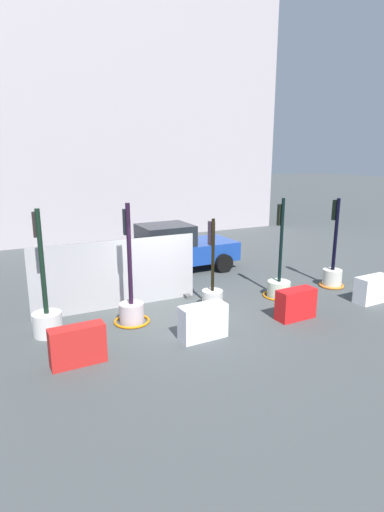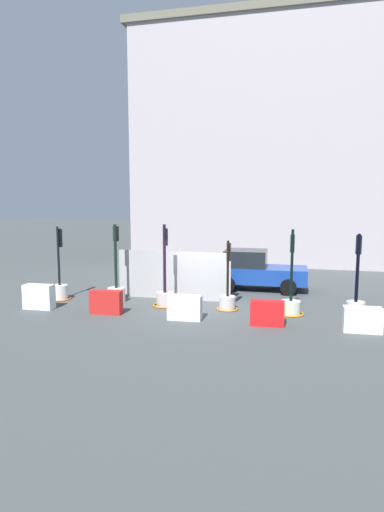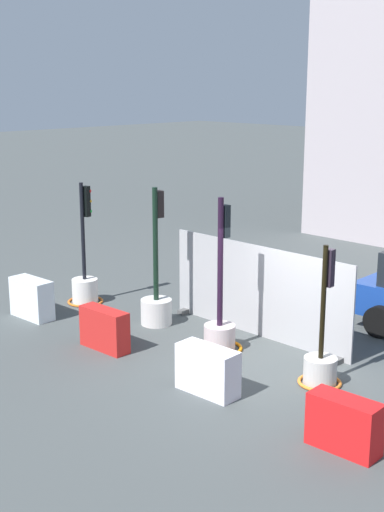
% 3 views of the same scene
% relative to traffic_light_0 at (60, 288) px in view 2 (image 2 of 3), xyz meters
% --- Properties ---
extents(ground_plane, '(120.00, 120.00, 0.00)m').
position_rel_traffic_light_0_xyz_m(ground_plane, '(5.66, -0.20, -0.49)').
color(ground_plane, '#424848').
extents(traffic_light_0, '(0.87, 0.87, 2.95)m').
position_rel_traffic_light_0_xyz_m(traffic_light_0, '(0.00, 0.00, 0.00)').
color(traffic_light_0, silver).
rests_on(traffic_light_0, ground_plane).
extents(traffic_light_1, '(0.69, 0.69, 3.06)m').
position_rel_traffic_light_0_xyz_m(traffic_light_1, '(2.38, 0.18, 0.10)').
color(traffic_light_1, silver).
rests_on(traffic_light_1, ground_plane).
extents(traffic_light_2, '(0.93, 0.93, 3.10)m').
position_rel_traffic_light_0_xyz_m(traffic_light_2, '(4.43, 0.03, 0.03)').
color(traffic_light_2, '#BAA8AB').
rests_on(traffic_light_2, ground_plane).
extents(traffic_light_3, '(0.79, 0.79, 2.55)m').
position_rel_traffic_light_0_xyz_m(traffic_light_3, '(6.83, 0.07, -0.05)').
color(traffic_light_3, '#B6B3B0').
rests_on(traffic_light_3, ground_plane).
extents(traffic_light_4, '(0.95, 0.95, 3.00)m').
position_rel_traffic_light_0_xyz_m(traffic_light_4, '(9.10, -0.01, -0.07)').
color(traffic_light_4, beige).
rests_on(traffic_light_4, ground_plane).
extents(traffic_light_5, '(0.79, 0.79, 2.89)m').
position_rel_traffic_light_0_xyz_m(traffic_light_5, '(11.26, 0.01, 0.03)').
color(traffic_light_5, beige).
rests_on(traffic_light_5, ground_plane).
extents(construction_barrier_0, '(1.13, 0.51, 0.91)m').
position_rel_traffic_light_0_xyz_m(construction_barrier_0, '(0.05, -1.54, -0.03)').
color(construction_barrier_0, silver).
rests_on(construction_barrier_0, ground_plane).
extents(construction_barrier_1, '(1.15, 0.42, 0.84)m').
position_rel_traffic_light_0_xyz_m(construction_barrier_1, '(2.77, -1.59, -0.06)').
color(construction_barrier_1, red).
rests_on(construction_barrier_1, ground_plane).
extents(construction_barrier_2, '(1.15, 0.51, 0.83)m').
position_rel_traffic_light_0_xyz_m(construction_barrier_2, '(5.66, -1.62, -0.07)').
color(construction_barrier_2, silver).
rests_on(construction_barrier_2, ground_plane).
extents(construction_barrier_3, '(1.09, 0.48, 0.81)m').
position_rel_traffic_light_0_xyz_m(construction_barrier_3, '(8.42, -1.62, -0.08)').
color(construction_barrier_3, red).
rests_on(construction_barrier_3, ground_plane).
extents(construction_barrier_4, '(1.16, 0.52, 0.77)m').
position_rel_traffic_light_0_xyz_m(construction_barrier_4, '(11.30, -1.60, -0.10)').
color(construction_barrier_4, white).
rests_on(construction_barrier_4, ground_plane).
extents(car_blue_estate, '(4.20, 2.29, 1.76)m').
position_rel_traffic_light_0_xyz_m(car_blue_estate, '(7.43, 3.94, 0.37)').
color(car_blue_estate, '#173B94').
rests_on(car_blue_estate, ground_plane).
extents(building_main_facade, '(18.13, 8.64, 14.78)m').
position_rel_traffic_light_0_xyz_m(building_main_facade, '(7.59, 14.50, 6.92)').
color(building_main_facade, '#ACA1A6').
rests_on(building_main_facade, ground_plane).
extents(site_fence_panel, '(4.68, 0.50, 1.95)m').
position_rel_traffic_light_0_xyz_m(site_fence_panel, '(4.42, 1.21, 0.45)').
color(site_fence_panel, '#9F9FA2').
rests_on(site_fence_panel, ground_plane).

